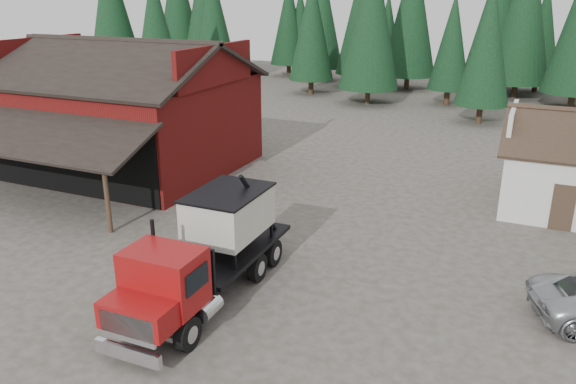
% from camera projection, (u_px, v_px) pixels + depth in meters
% --- Properties ---
extents(ground, '(120.00, 120.00, 0.00)m').
position_uv_depth(ground, '(197.00, 281.00, 19.48)').
color(ground, '#474238').
rests_on(ground, ground).
extents(red_barn, '(12.80, 13.63, 7.18)m').
position_uv_depth(red_barn, '(124.00, 120.00, 31.31)').
color(red_barn, maroon).
rests_on(red_barn, ground).
extents(conifer_backdrop, '(76.00, 16.00, 16.00)m').
position_uv_depth(conifer_backdrop, '(429.00, 93.00, 55.56)').
color(conifer_backdrop, black).
rests_on(conifer_backdrop, ground).
extents(near_pine_a, '(4.40, 4.40, 11.40)m').
position_uv_depth(near_pine_a, '(156.00, 28.00, 49.85)').
color(near_pine_a, '#382619').
rests_on(near_pine_a, ground).
extents(near_pine_b, '(3.96, 3.96, 10.40)m').
position_uv_depth(near_pine_b, '(487.00, 44.00, 40.96)').
color(near_pine_b, '#382619').
rests_on(near_pine_b, ground).
extents(near_pine_d, '(5.28, 5.28, 13.40)m').
position_uv_depth(near_pine_d, '(371.00, 17.00, 47.74)').
color(near_pine_d, '#382619').
rests_on(near_pine_d, ground).
extents(feed_truck, '(2.51, 8.27, 3.72)m').
position_uv_depth(feed_truck, '(208.00, 248.00, 17.90)').
color(feed_truck, black).
rests_on(feed_truck, ground).
extents(equip_box, '(1.04, 1.28, 0.60)m').
position_uv_depth(equip_box, '(189.00, 283.00, 18.73)').
color(equip_box, '#9C1611').
rests_on(equip_box, ground).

